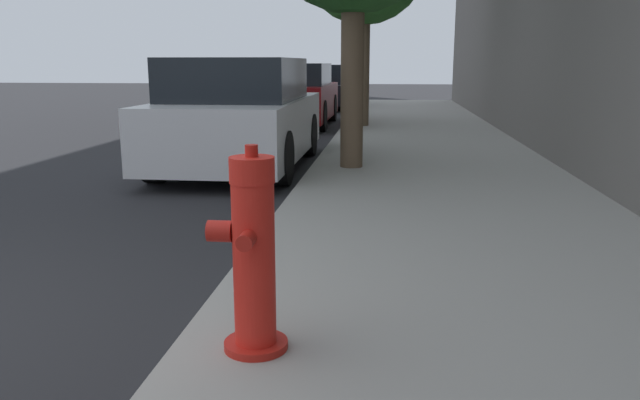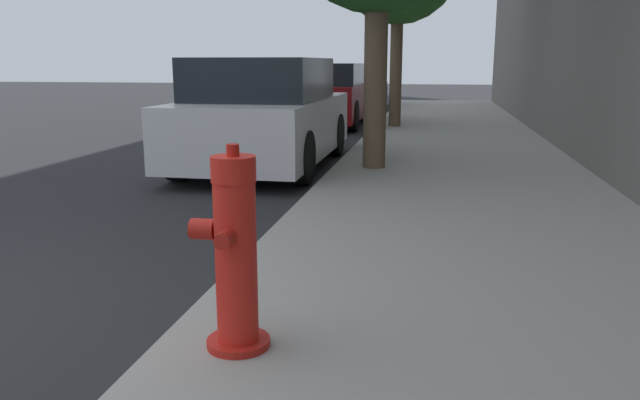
% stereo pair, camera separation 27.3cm
% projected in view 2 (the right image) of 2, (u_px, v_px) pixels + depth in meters
% --- Properties ---
extents(fire_hydrant, '(0.35, 0.37, 0.94)m').
position_uv_depth(fire_hydrant, '(235.00, 256.00, 2.79)').
color(fire_hydrant, red).
rests_on(fire_hydrant, sidewalk_slab).
extents(parked_car_near, '(1.72, 3.86, 1.45)m').
position_uv_depth(parked_car_near, '(265.00, 116.00, 8.35)').
color(parked_car_near, silver).
rests_on(parked_car_near, ground_plane).
extents(parked_car_mid, '(1.75, 3.88, 1.38)m').
position_uv_depth(parked_car_mid, '(325.00, 95.00, 14.01)').
color(parked_car_mid, maroon).
rests_on(parked_car_mid, ground_plane).
extents(parked_car_far, '(1.86, 4.01, 1.33)m').
position_uv_depth(parked_car_far, '(353.00, 87.00, 19.30)').
color(parked_car_far, black).
rests_on(parked_car_far, ground_plane).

